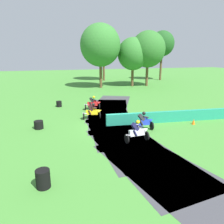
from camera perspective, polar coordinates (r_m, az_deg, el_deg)
ground_plane at (r=16.57m, az=0.14°, el=-3.61°), size 120.00×120.00×0.00m
track_asphalt at (r=16.69m, az=2.22°, el=-3.46°), size 7.58×24.29×0.01m
safety_barrier at (r=18.38m, az=18.19°, el=-1.00°), size 12.59×1.32×0.90m
motorcycle_lead_red at (r=21.13m, az=-5.09°, el=2.39°), size 1.71×1.00×1.43m
motorcycle_chase_yellow at (r=18.05m, az=-5.22°, el=0.14°), size 1.71×0.94×1.42m
motorcycle_trailing_blue at (r=15.54m, az=8.53°, el=-2.58°), size 1.68×0.79×1.43m
motorcycle_fourth_white at (r=13.55m, az=6.92°, el=-5.23°), size 1.68×0.83×1.43m
tire_stack_near at (r=22.97m, az=-14.11°, el=2.13°), size 0.56×0.56×0.60m
tire_stack_mid_a at (r=16.68m, az=-19.18°, el=-3.28°), size 0.67×0.67×0.60m
tire_stack_mid_b at (r=9.64m, az=-18.12°, el=-16.75°), size 0.60×0.60×0.80m
traffic_cone at (r=17.94m, az=21.15°, el=-2.44°), size 0.28×0.28×0.44m
tree_far_left at (r=37.10m, az=9.69°, el=16.34°), size 5.71×5.71×9.11m
tree_far_right at (r=46.42m, az=13.39°, el=17.47°), size 4.86×4.86×9.94m
tree_mid_rise at (r=44.42m, az=-2.31°, el=18.59°), size 6.11×6.11×11.06m
tree_behind_barrier at (r=36.48m, az=5.67°, el=15.33°), size 5.10×5.10×8.05m
tree_distant at (r=34.63m, az=-3.17°, el=17.54°), size 6.29×6.29×9.99m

